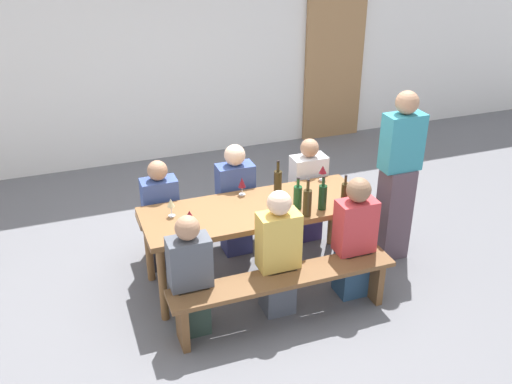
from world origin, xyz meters
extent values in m
plane|color=slate|center=(0.00, 0.00, 0.00)|extent=(24.00, 24.00, 0.00)
cube|color=white|center=(0.00, 3.21, 1.60)|extent=(14.00, 0.20, 3.20)
cube|color=#9E7247|center=(2.33, 3.07, 1.05)|extent=(0.90, 0.06, 2.10)
cube|color=brown|center=(0.00, 0.00, 0.72)|extent=(2.03, 0.73, 0.05)
cylinder|color=brown|center=(-0.93, -0.30, 0.35)|extent=(0.07, 0.07, 0.70)
cylinder|color=brown|center=(0.93, -0.30, 0.35)|extent=(0.07, 0.07, 0.70)
cylinder|color=brown|center=(-0.93, 0.30, 0.35)|extent=(0.07, 0.07, 0.70)
cylinder|color=brown|center=(0.93, 0.30, 0.35)|extent=(0.07, 0.07, 0.70)
cube|color=brown|center=(0.00, -0.66, 0.43)|extent=(1.93, 0.30, 0.04)
cube|color=brown|center=(-0.86, -0.66, 0.21)|extent=(0.06, 0.24, 0.41)
cube|color=brown|center=(0.86, -0.66, 0.21)|extent=(0.06, 0.24, 0.41)
cube|color=brown|center=(0.00, 0.66, 0.43)|extent=(1.93, 0.30, 0.04)
cube|color=brown|center=(-0.86, 0.66, 0.21)|extent=(0.06, 0.24, 0.41)
cube|color=brown|center=(0.86, 0.66, 0.21)|extent=(0.06, 0.24, 0.41)
cylinder|color=#332814|center=(0.73, -0.28, 0.87)|extent=(0.06, 0.06, 0.23)
cylinder|color=#332814|center=(0.73, -0.28, 1.02)|extent=(0.02, 0.02, 0.07)
cylinder|color=black|center=(0.73, -0.28, 1.06)|extent=(0.02, 0.02, 0.01)
cylinder|color=#143319|center=(0.54, -0.23, 0.86)|extent=(0.07, 0.07, 0.23)
cylinder|color=#143319|center=(0.54, -0.23, 1.02)|extent=(0.03, 0.03, 0.08)
cylinder|color=black|center=(0.54, -0.23, 1.06)|extent=(0.03, 0.03, 0.01)
cylinder|color=#194723|center=(0.34, -0.14, 0.86)|extent=(0.08, 0.08, 0.21)
cylinder|color=#194723|center=(0.34, -0.14, 1.00)|extent=(0.03, 0.03, 0.07)
cylinder|color=black|center=(0.34, -0.14, 1.04)|extent=(0.03, 0.03, 0.01)
cylinder|color=#332814|center=(0.36, -0.29, 0.87)|extent=(0.07, 0.07, 0.24)
cylinder|color=#332814|center=(0.36, -0.29, 1.04)|extent=(0.03, 0.03, 0.09)
cylinder|color=black|center=(0.36, -0.29, 1.09)|extent=(0.03, 0.03, 0.01)
cylinder|color=#332814|center=(0.28, 0.18, 0.86)|extent=(0.07, 0.07, 0.23)
cylinder|color=#332814|center=(0.28, 0.18, 1.03)|extent=(0.03, 0.03, 0.10)
cylinder|color=black|center=(0.28, 0.18, 1.08)|extent=(0.03, 0.03, 0.01)
cylinder|color=silver|center=(-0.74, 0.10, 0.75)|extent=(0.06, 0.06, 0.01)
cylinder|color=silver|center=(-0.74, 0.10, 0.80)|extent=(0.01, 0.01, 0.09)
cone|color=beige|center=(-0.74, 0.10, 0.88)|extent=(0.07, 0.07, 0.08)
cylinder|color=silver|center=(-0.04, 0.27, 0.75)|extent=(0.06, 0.06, 0.01)
cylinder|color=silver|center=(-0.04, 0.27, 0.79)|extent=(0.01, 0.01, 0.07)
cone|color=maroon|center=(-0.04, 0.27, 0.88)|extent=(0.07, 0.07, 0.09)
cylinder|color=silver|center=(0.80, 0.30, 0.75)|extent=(0.06, 0.06, 0.01)
cylinder|color=silver|center=(0.80, 0.30, 0.79)|extent=(0.01, 0.01, 0.07)
cone|color=maroon|center=(0.80, 0.30, 0.86)|extent=(0.08, 0.08, 0.08)
cylinder|color=silver|center=(-0.63, -0.12, 0.75)|extent=(0.06, 0.06, 0.01)
cylinder|color=silver|center=(-0.63, -0.12, 0.79)|extent=(0.01, 0.01, 0.07)
cone|color=maroon|center=(-0.63, -0.12, 0.86)|extent=(0.07, 0.07, 0.07)
cube|color=#2B3E35|center=(-0.74, -0.51, 0.23)|extent=(0.25, 0.24, 0.45)
cube|color=#4C515B|center=(-0.74, -0.51, 0.66)|extent=(0.34, 0.20, 0.42)
sphere|color=#A87A5B|center=(-0.74, -0.51, 0.97)|extent=(0.19, 0.19, 0.19)
cube|color=#4C525E|center=(0.01, -0.51, 0.23)|extent=(0.26, 0.24, 0.45)
cube|color=gold|center=(0.01, -0.51, 0.70)|extent=(0.34, 0.20, 0.50)
sphere|color=beige|center=(0.01, -0.51, 1.05)|extent=(0.20, 0.20, 0.20)
cube|color=navy|center=(0.72, -0.51, 0.23)|extent=(0.26, 0.24, 0.45)
cube|color=#C6383D|center=(0.72, -0.51, 0.69)|extent=(0.34, 0.20, 0.48)
sphere|color=#846047|center=(0.72, -0.51, 1.04)|extent=(0.21, 0.21, 0.21)
cube|color=#302F37|center=(-0.76, 0.51, 0.23)|extent=(0.25, 0.24, 0.45)
cube|color=#384C8C|center=(-0.76, 0.51, 0.68)|extent=(0.33, 0.20, 0.46)
sphere|color=#A87A5B|center=(-0.76, 0.51, 1.01)|extent=(0.19, 0.19, 0.19)
cube|color=navy|center=(-0.02, 0.51, 0.23)|extent=(0.27, 0.24, 0.45)
cube|color=#384C8C|center=(-0.02, 0.51, 0.70)|extent=(0.36, 0.20, 0.50)
sphere|color=beige|center=(-0.02, 0.51, 1.05)|extent=(0.20, 0.20, 0.20)
cube|color=navy|center=(0.75, 0.51, 0.23)|extent=(0.26, 0.24, 0.45)
cube|color=silver|center=(0.75, 0.51, 0.68)|extent=(0.35, 0.20, 0.47)
sphere|color=#A87A5B|center=(0.75, 0.51, 1.01)|extent=(0.19, 0.19, 0.19)
cube|color=#54424D|center=(1.40, -0.09, 0.47)|extent=(0.28, 0.24, 0.94)
cube|color=teal|center=(1.40, -0.09, 1.21)|extent=(0.37, 0.20, 0.54)
sphere|color=#A87A5B|center=(1.40, -0.09, 1.59)|extent=(0.21, 0.21, 0.21)
camera|label=1|loc=(-1.55, -4.22, 3.17)|focal=40.31mm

